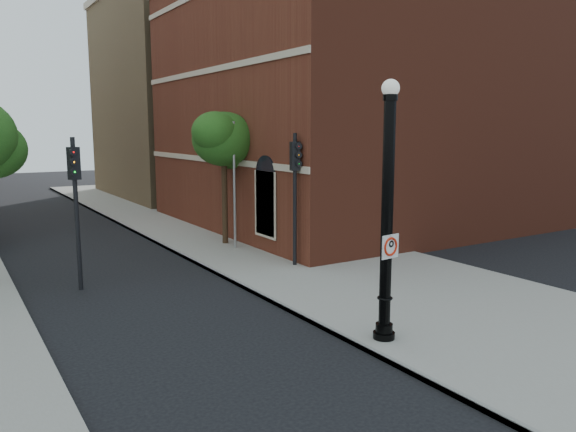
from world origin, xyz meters
TOP-DOWN VIEW (x-y plane):
  - ground at (0.00, 0.00)m, footprint 120.00×120.00m
  - sidewalk_right at (6.00, 10.00)m, footprint 8.00×60.00m
  - curb_edge at (2.05, 10.00)m, footprint 0.10×60.00m
  - brick_wall_building at (16.00, 14.00)m, footprint 22.30×16.30m
  - bg_building_tan_b at (16.00, 30.00)m, footprint 22.00×14.00m
  - lamppost at (2.71, -0.43)m, footprint 0.50×0.50m
  - no_parking_sign at (2.69, -0.58)m, footprint 0.54×0.11m
  - traffic_signal_left at (-2.27, 7.84)m, footprint 0.37×0.41m
  - traffic_signal_right at (4.80, 6.63)m, footprint 0.35×0.41m
  - utility_pole at (4.32, 10.41)m, footprint 0.10×0.10m
  - street_tree_c at (4.42, 11.50)m, footprint 3.11×2.81m

SIDE VIEW (x-z plane):
  - ground at x=0.00m, z-range 0.00..0.00m
  - sidewalk_right at x=6.00m, z-range 0.00..0.12m
  - curb_edge at x=2.05m, z-range 0.00..0.14m
  - no_parking_sign at x=2.69m, z-range 2.05..2.59m
  - utility_pole at x=4.32m, z-range 0.00..5.20m
  - lamppost at x=2.71m, z-range -0.23..5.74m
  - traffic_signal_left at x=-2.27m, z-range 0.81..5.47m
  - traffic_signal_right at x=4.80m, z-range 0.83..5.59m
  - street_tree_c at x=4.42m, z-range 1.62..7.23m
  - brick_wall_building at x=16.00m, z-range 0.01..12.51m
  - bg_building_tan_b at x=16.00m, z-range 0.00..14.00m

